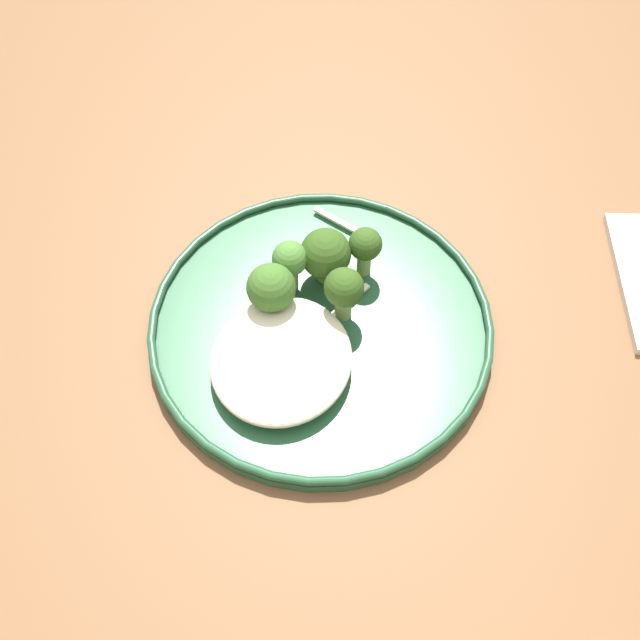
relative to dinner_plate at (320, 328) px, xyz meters
name	(u,v)px	position (x,y,z in m)	size (l,w,h in m)	color
ground	(303,569)	(0.00, 0.03, -0.75)	(6.00, 6.00, 0.00)	#665B51
wooden_dining_table	(291,370)	(0.00, 0.03, -0.09)	(1.40, 1.00, 0.74)	brown
dinner_plate	(320,328)	(0.00, 0.00, 0.00)	(0.29, 0.29, 0.02)	#235133
noodle_bed	(281,359)	(-0.05, 0.02, 0.01)	(0.12, 0.11, 0.03)	beige
seared_scallop_on_noodles	(276,305)	(0.00, 0.04, 0.01)	(0.02, 0.02, 0.01)	#DBB77A
seared_scallop_tiny_bay	(269,407)	(-0.09, 0.02, 0.01)	(0.03, 0.03, 0.01)	#E5C689
seared_scallop_rear_pale	(266,366)	(-0.05, 0.03, 0.01)	(0.03, 0.03, 0.01)	beige
seared_scallop_front_small	(314,354)	(-0.03, 0.00, 0.01)	(0.03, 0.03, 0.01)	#DBB77A
seared_scallop_tilted_round	(301,323)	(-0.01, 0.01, 0.01)	(0.03, 0.03, 0.01)	#E5C689
seared_scallop_left_edge	(288,378)	(-0.06, 0.01, 0.01)	(0.02, 0.02, 0.01)	#DBB77A
broccoli_floret_beside_noodles	(344,290)	(0.02, -0.02, 0.04)	(0.03, 0.03, 0.06)	#89A356
broccoli_floret_left_leaning	(290,261)	(0.04, 0.04, 0.04)	(0.03, 0.03, 0.05)	#89A356
broccoli_floret_tall_stalk	(271,290)	(0.00, 0.04, 0.04)	(0.04, 0.04, 0.06)	#7A994C
broccoli_floret_right_tilted	(326,254)	(0.05, 0.01, 0.03)	(0.04, 0.04, 0.05)	#7A994C
broccoli_floret_split_head	(365,247)	(0.07, -0.02, 0.04)	(0.03, 0.03, 0.05)	#7A994C
onion_sliver_long_sliver	(348,302)	(0.03, -0.02, 0.01)	(0.05, 0.01, 0.00)	silver
onion_sliver_short_strip	(340,222)	(0.11, 0.01, 0.01)	(0.06, 0.01, 0.00)	silver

